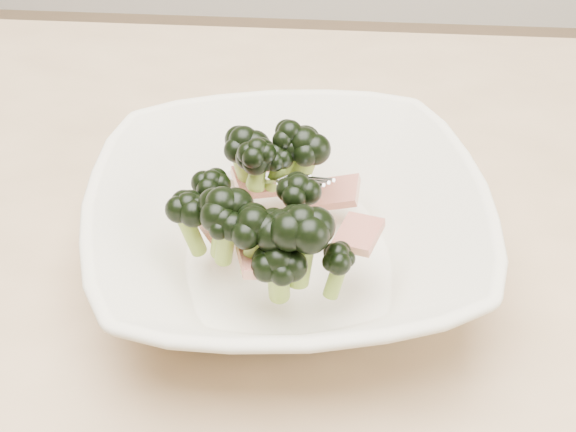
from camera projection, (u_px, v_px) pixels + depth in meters
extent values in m
cube|color=tan|center=(166.00, 270.00, 0.65)|extent=(1.20, 0.80, 0.04)
imported|color=beige|center=(288.00, 230.00, 0.60)|extent=(0.34, 0.34, 0.07)
cylinder|color=olive|center=(304.00, 167.00, 0.62)|extent=(0.03, 0.02, 0.04)
ellipsoid|color=black|center=(304.00, 143.00, 0.60)|extent=(0.04, 0.04, 0.03)
cylinder|color=olive|center=(255.00, 252.00, 0.55)|extent=(0.02, 0.02, 0.04)
ellipsoid|color=black|center=(254.00, 223.00, 0.53)|extent=(0.04, 0.04, 0.03)
cylinder|color=olive|center=(279.00, 283.00, 0.55)|extent=(0.02, 0.02, 0.03)
ellipsoid|color=black|center=(279.00, 261.00, 0.53)|extent=(0.04, 0.04, 0.03)
cylinder|color=olive|center=(245.00, 168.00, 0.64)|extent=(0.02, 0.02, 0.04)
ellipsoid|color=black|center=(244.00, 141.00, 0.62)|extent=(0.04, 0.04, 0.03)
cylinder|color=olive|center=(224.00, 234.00, 0.57)|extent=(0.02, 0.02, 0.04)
ellipsoid|color=black|center=(222.00, 204.00, 0.55)|extent=(0.04, 0.04, 0.03)
cylinder|color=olive|center=(225.00, 244.00, 0.56)|extent=(0.02, 0.02, 0.04)
ellipsoid|color=black|center=(224.00, 220.00, 0.54)|extent=(0.03, 0.03, 0.02)
cylinder|color=olive|center=(191.00, 232.00, 0.59)|extent=(0.02, 0.02, 0.04)
ellipsoid|color=black|center=(188.00, 205.00, 0.57)|extent=(0.03, 0.03, 0.02)
cylinder|color=olive|center=(258.00, 170.00, 0.61)|extent=(0.02, 0.02, 0.03)
ellipsoid|color=black|center=(257.00, 149.00, 0.59)|extent=(0.03, 0.03, 0.02)
cylinder|color=olive|center=(298.00, 207.00, 0.56)|extent=(0.02, 0.01, 0.03)
ellipsoid|color=black|center=(299.00, 187.00, 0.55)|extent=(0.03, 0.03, 0.03)
cylinder|color=olive|center=(301.00, 256.00, 0.54)|extent=(0.02, 0.02, 0.05)
ellipsoid|color=black|center=(302.00, 223.00, 0.53)|extent=(0.04, 0.04, 0.03)
cylinder|color=olive|center=(336.00, 276.00, 0.55)|extent=(0.02, 0.02, 0.04)
ellipsoid|color=black|center=(338.00, 254.00, 0.54)|extent=(0.03, 0.03, 0.02)
cylinder|color=olive|center=(257.00, 173.00, 0.61)|extent=(0.02, 0.02, 0.03)
ellipsoid|color=black|center=(257.00, 152.00, 0.60)|extent=(0.03, 0.03, 0.03)
cylinder|color=olive|center=(290.00, 160.00, 0.62)|extent=(0.02, 0.02, 0.04)
ellipsoid|color=black|center=(290.00, 133.00, 0.60)|extent=(0.03, 0.03, 0.03)
cylinder|color=olive|center=(282.00, 250.00, 0.55)|extent=(0.02, 0.02, 0.03)
ellipsoid|color=black|center=(281.00, 225.00, 0.53)|extent=(0.04, 0.04, 0.03)
cylinder|color=olive|center=(213.00, 205.00, 0.60)|extent=(0.01, 0.01, 0.04)
ellipsoid|color=black|center=(212.00, 181.00, 0.59)|extent=(0.03, 0.03, 0.02)
cylinder|color=olive|center=(302.00, 165.00, 0.65)|extent=(0.02, 0.02, 0.04)
ellipsoid|color=black|center=(302.00, 139.00, 0.64)|extent=(0.03, 0.03, 0.03)
cylinder|color=olive|center=(276.00, 175.00, 0.61)|extent=(0.02, 0.02, 0.03)
ellipsoid|color=black|center=(276.00, 154.00, 0.60)|extent=(0.03, 0.03, 0.02)
cube|color=maroon|center=(258.00, 259.00, 0.55)|extent=(0.04, 0.05, 0.02)
cube|color=maroon|center=(233.00, 215.00, 0.62)|extent=(0.03, 0.04, 0.02)
cube|color=maroon|center=(221.00, 227.00, 0.60)|extent=(0.04, 0.05, 0.01)
cube|color=maroon|center=(332.00, 193.00, 0.64)|extent=(0.05, 0.04, 0.02)
cube|color=maroon|center=(359.00, 234.00, 0.57)|extent=(0.04, 0.04, 0.01)
cube|color=maroon|center=(265.00, 180.00, 0.65)|extent=(0.06, 0.05, 0.02)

